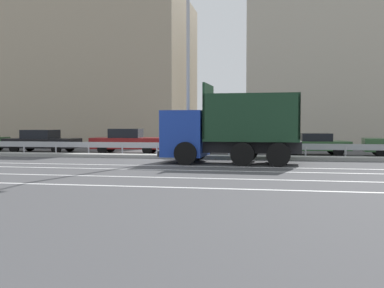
% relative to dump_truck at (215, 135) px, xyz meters
% --- Properties ---
extents(ground_plane, '(320.00, 320.00, 0.00)m').
position_rel_dump_truck_xyz_m(ground_plane, '(-2.74, 0.33, -1.30)').
color(ground_plane, '#424244').
extents(lane_strip_0, '(68.10, 0.16, 0.01)m').
position_rel_dump_truck_xyz_m(lane_strip_0, '(0.81, -1.83, -1.30)').
color(lane_strip_0, silver).
rests_on(lane_strip_0, ground_plane).
extents(lane_strip_1, '(68.10, 0.16, 0.01)m').
position_rel_dump_truck_xyz_m(lane_strip_1, '(0.81, -3.50, -1.30)').
color(lane_strip_1, silver).
rests_on(lane_strip_1, ground_plane).
extents(lane_strip_2, '(68.10, 0.16, 0.01)m').
position_rel_dump_truck_xyz_m(lane_strip_2, '(0.81, -5.95, -1.30)').
color(lane_strip_2, silver).
rests_on(lane_strip_2, ground_plane).
extents(lane_strip_3, '(68.10, 0.16, 0.01)m').
position_rel_dump_truck_xyz_m(lane_strip_3, '(0.81, -8.24, -1.30)').
color(lane_strip_3, silver).
rests_on(lane_strip_3, ground_plane).
extents(median_island, '(37.45, 1.10, 0.18)m').
position_rel_dump_truck_xyz_m(median_island, '(-2.74, 2.50, -1.21)').
color(median_island, gray).
rests_on(median_island, ground_plane).
extents(median_guardrail, '(68.10, 0.09, 0.78)m').
position_rel_dump_truck_xyz_m(median_guardrail, '(-2.74, 3.59, -0.73)').
color(median_guardrail, '#9EA0A5').
rests_on(median_guardrail, ground_plane).
extents(dump_truck, '(6.51, 2.99, 3.70)m').
position_rel_dump_truck_xyz_m(dump_truck, '(0.00, 0.00, 0.00)').
color(dump_truck, '#19389E').
rests_on(dump_truck, ground_plane).
extents(median_road_sign, '(0.86, 0.16, 2.70)m').
position_rel_dump_truck_xyz_m(median_road_sign, '(3.03, 2.50, 0.17)').
color(median_road_sign, white).
rests_on(median_road_sign, ground_plane).
extents(street_lamp_1, '(0.70, 2.21, 10.33)m').
position_rel_dump_truck_xyz_m(street_lamp_1, '(-1.77, 2.40, 4.36)').
color(street_lamp_1, '#ADADB2').
rests_on(street_lamp_1, ground_plane).
extents(parked_car_3, '(4.60, 2.08, 1.45)m').
position_rel_dump_truck_xyz_m(parked_car_3, '(-11.86, 5.57, -0.57)').
color(parked_car_3, black).
rests_on(parked_car_3, ground_plane).
extents(parked_car_4, '(4.58, 2.11, 1.53)m').
position_rel_dump_truck_xyz_m(parked_car_4, '(-6.18, 5.70, -0.54)').
color(parked_car_4, maroon).
rests_on(parked_car_4, ground_plane).
extents(parked_car_5, '(3.90, 2.18, 1.27)m').
position_rel_dump_truck_xyz_m(parked_car_5, '(0.08, 5.28, -0.63)').
color(parked_car_5, navy).
rests_on(parked_car_5, ground_plane).
extents(parked_car_6, '(4.20, 2.11, 1.29)m').
position_rel_dump_truck_xyz_m(parked_car_6, '(5.05, 6.00, -0.64)').
color(parked_car_6, '#335B33').
rests_on(parked_car_6, ground_plane).
extents(background_building_0, '(21.38, 12.33, 13.46)m').
position_rel_dump_truck_xyz_m(background_building_0, '(-15.88, 19.93, 5.43)').
color(background_building_0, tan).
rests_on(background_building_0, ground_plane).
extents(background_building_1, '(20.92, 13.57, 11.68)m').
position_rel_dump_truck_xyz_m(background_building_1, '(11.15, 20.30, 4.54)').
color(background_building_1, '#B7AD99').
rests_on(background_building_1, ground_plane).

